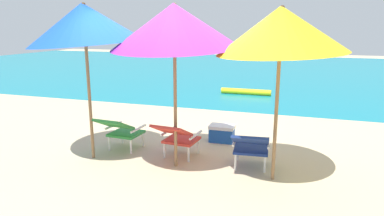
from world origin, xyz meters
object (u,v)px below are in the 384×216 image
object	(u,v)px
swim_buoy	(246,92)
lounge_chair_center	(177,136)
lounge_chair_right	(251,145)
beach_umbrella_right	(281,30)
beach_umbrella_center	(174,26)
cooler_box	(222,133)
lounge_chair_left	(120,129)
beach_umbrella_left	(84,23)

from	to	relation	value
swim_buoy	lounge_chair_center	world-z (taller)	lounge_chair_center
lounge_chair_right	beach_umbrella_right	xyz separation A→B (m)	(0.36, -0.21, 1.70)
beach_umbrella_center	cooler_box	bearing A→B (deg)	73.98
swim_buoy	lounge_chair_center	distance (m)	5.95
swim_buoy	lounge_chair_left	distance (m)	6.03
swim_buoy	lounge_chair_right	world-z (taller)	lounge_chair_right
lounge_chair_center	beach_umbrella_right	distance (m)	2.34
lounge_chair_center	lounge_chair_left	bearing A→B (deg)	178.31
lounge_chair_left	beach_umbrella_center	xyz separation A→B (m)	(1.15, -0.32, 1.75)
swim_buoy	beach_umbrella_center	bearing A→B (deg)	-90.40
lounge_chair_left	lounge_chair_center	size ratio (longest dim) A/B	0.99
lounge_chair_left	lounge_chair_center	bearing A→B (deg)	-1.69
lounge_chair_left	beach_umbrella_right	bearing A→B (deg)	-7.18
beach_umbrella_center	lounge_chair_right	bearing A→B (deg)	9.70
cooler_box	lounge_chair_right	bearing A→B (deg)	-58.87
lounge_chair_center	cooler_box	bearing A→B (deg)	66.47
beach_umbrella_right	cooler_box	distance (m)	2.64
cooler_box	lounge_chair_center	bearing A→B (deg)	-113.53
cooler_box	beach_umbrella_right	bearing A→B (deg)	-52.42
beach_umbrella_left	cooler_box	distance (m)	3.12
lounge_chair_right	beach_umbrella_center	xyz separation A→B (m)	(-1.13, -0.19, 1.75)
lounge_chair_right	beach_umbrella_center	distance (m)	2.09
lounge_chair_left	lounge_chair_right	distance (m)	2.29
lounge_chair_center	beach_umbrella_center	bearing A→B (deg)	-73.62
lounge_chair_right	cooler_box	xyz separation A→B (m)	(-0.73, 1.21, -0.24)
swim_buoy	beach_umbrella_left	distance (m)	6.82
lounge_chair_left	lounge_chair_right	world-z (taller)	same
cooler_box	lounge_chair_left	bearing A→B (deg)	-145.01
beach_umbrella_center	beach_umbrella_right	size ratio (longest dim) A/B	1.03
lounge_chair_center	beach_umbrella_left	size ratio (longest dim) A/B	0.36
swim_buoy	cooler_box	distance (m)	4.83
beach_umbrella_center	cooler_box	distance (m)	2.47
lounge_chair_left	cooler_box	bearing A→B (deg)	34.99
swim_buoy	lounge_chair_left	xyz separation A→B (m)	(-1.19, -5.91, 0.31)
swim_buoy	beach_umbrella_left	size ratio (longest dim) A/B	0.62
swim_buoy	beach_umbrella_right	bearing A→B (deg)	-76.90
lounge_chair_right	beach_umbrella_center	size ratio (longest dim) A/B	0.36
swim_buoy	cooler_box	size ratio (longest dim) A/B	3.35
lounge_chair_center	lounge_chair_right	world-z (taller)	same
lounge_chair_left	beach_umbrella_left	distance (m)	1.86
beach_umbrella_left	beach_umbrella_center	size ratio (longest dim) A/B	1.01
beach_umbrella_left	swim_buoy	bearing A→B (deg)	76.78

